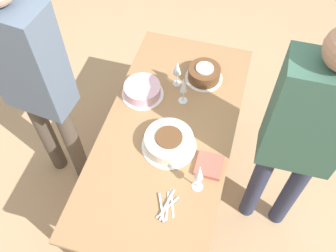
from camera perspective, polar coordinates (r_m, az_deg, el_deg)
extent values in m
plane|color=tan|center=(2.97, 0.00, -8.83)|extent=(12.00, 12.00, 0.00)
cube|color=#9E754C|center=(2.33, 0.00, -0.91)|extent=(1.68, 0.81, 0.03)
cylinder|color=brown|center=(3.07, 9.89, 5.21)|extent=(0.07, 0.07, 0.72)
cylinder|color=brown|center=(3.14, -1.97, 7.79)|extent=(0.07, 0.07, 0.72)
cylinder|color=white|center=(2.26, 0.14, -3.03)|extent=(0.33, 0.33, 0.01)
cylinder|color=silver|center=(2.22, 0.15, -2.40)|extent=(0.29, 0.29, 0.09)
cylinder|color=brown|center=(2.18, 0.15, -1.71)|extent=(0.16, 0.16, 0.01)
cylinder|color=white|center=(2.60, 5.46, 7.30)|extent=(0.26, 0.26, 0.01)
cylinder|color=brown|center=(2.57, 5.54, 7.99)|extent=(0.22, 0.22, 0.09)
cylinder|color=silver|center=(2.53, 5.63, 8.76)|extent=(0.12, 0.12, 0.01)
cylinder|color=white|center=(2.50, -3.88, 4.90)|extent=(0.28, 0.28, 0.01)
cylinder|color=#E5B2C6|center=(2.47, -3.93, 5.52)|extent=(0.24, 0.24, 0.08)
cylinder|color=silver|center=(2.56, 1.34, 6.51)|extent=(0.06, 0.06, 0.00)
cylinder|color=silver|center=(2.52, 1.36, 7.29)|extent=(0.01, 0.01, 0.10)
cone|color=silver|center=(2.44, 1.41, 8.91)|extent=(0.05, 0.05, 0.11)
cylinder|color=silver|center=(2.46, 2.27, 3.89)|extent=(0.06, 0.06, 0.00)
cylinder|color=silver|center=(2.42, 2.31, 4.65)|extent=(0.01, 0.01, 0.10)
cone|color=silver|center=(2.34, 2.40, 6.34)|extent=(0.05, 0.05, 0.12)
cylinder|color=silver|center=(2.14, 4.48, -9.16)|extent=(0.07, 0.07, 0.00)
cylinder|color=silver|center=(2.08, 4.58, -8.48)|extent=(0.01, 0.01, 0.11)
cone|color=silver|center=(1.98, 4.80, -6.97)|extent=(0.05, 0.05, 0.12)
cube|color=silver|center=(2.09, 0.63, -11.66)|extent=(0.16, 0.07, 0.00)
cube|color=silver|center=(2.08, -0.09, -12.05)|extent=(0.17, 0.05, 0.00)
cube|color=silver|center=(2.07, -0.05, -12.32)|extent=(0.15, 0.09, 0.00)
cube|color=silver|center=(2.07, -0.32, -12.16)|extent=(0.17, 0.03, 0.00)
cube|color=silver|center=(2.07, -0.99, -12.29)|extent=(0.16, 0.08, 0.00)
cube|color=silver|center=(2.07, -0.09, -11.61)|extent=(0.17, 0.05, 0.00)
cube|color=#B75B4C|center=(2.19, 6.27, -6.00)|extent=(0.16, 0.15, 0.03)
cylinder|color=#2D334C|center=(2.60, 18.24, -9.50)|extent=(0.11, 0.11, 0.85)
cylinder|color=#2D334C|center=(2.57, 13.45, -8.57)|extent=(0.11, 0.11, 0.85)
cube|color=#335647|center=(1.94, 21.02, 1.18)|extent=(0.23, 0.40, 0.71)
cylinder|color=#4C4238|center=(2.83, -18.02, -1.14)|extent=(0.11, 0.11, 0.86)
cylinder|color=#4C4238|center=(2.73, -14.25, -2.62)|extent=(0.11, 0.11, 0.86)
cube|color=slate|center=(2.19, -20.94, 9.44)|extent=(0.26, 0.42, 0.72)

